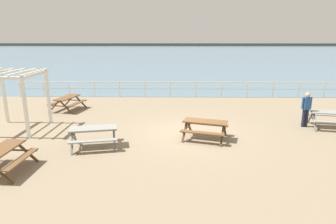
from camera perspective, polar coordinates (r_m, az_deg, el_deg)
ground_plane at (r=13.34m, az=4.05°, el=-4.51°), size 30.00×24.00×0.20m
sea_band at (r=65.46m, az=1.60°, el=11.09°), size 142.00×90.00×0.01m
distant_shoreline at (r=108.40m, az=1.35°, el=12.59°), size 142.00×6.00×1.80m
seaward_railing at (r=20.64m, az=2.97°, el=4.88°), size 23.07×0.07×1.08m
picnic_table_near_left at (r=11.97m, az=-14.10°, el=-3.78°), size 2.07×1.85×0.80m
picnic_table_near_right at (r=18.07m, az=-18.72°, el=2.15°), size 1.86×2.08×0.80m
picnic_table_mid_centre at (r=15.85m, az=28.76°, el=-0.64°), size 2.04×1.82×0.80m
picnic_table_far_left at (r=10.91m, az=-29.28°, el=-7.14°), size 1.62×1.87×0.80m
picnic_table_far_right at (r=12.57m, az=7.12°, el=-2.54°), size 2.16×1.96×0.80m
visitor at (r=15.41m, az=24.98°, el=0.82°), size 0.52×0.30×1.66m
lattice_pergola at (r=15.03m, az=-27.72°, el=4.27°), size 2.51×2.63×2.70m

